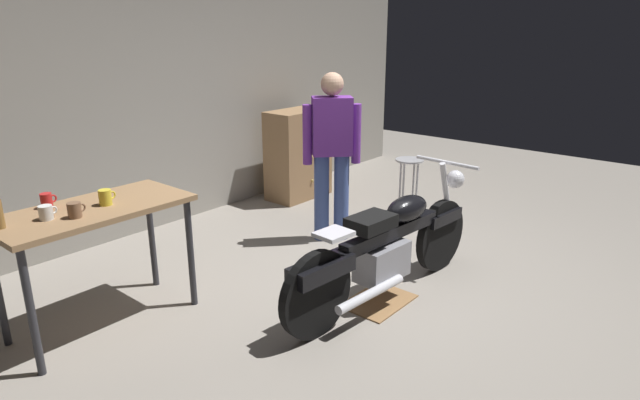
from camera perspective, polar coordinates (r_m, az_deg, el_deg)
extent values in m
plane|color=gray|center=(4.58, 7.10, -9.40)|extent=(12.00, 12.00, 0.00)
cube|color=gray|center=(6.08, -15.44, 12.18)|extent=(8.00, 0.12, 3.10)
cube|color=#99724C|center=(4.05, -22.76, -0.95)|extent=(1.30, 0.64, 0.04)
cylinder|color=#2D2D33|center=(3.79, -28.02, -10.44)|extent=(0.05, 0.05, 0.86)
cylinder|color=#2D2D33|center=(4.28, -13.41, -5.47)|extent=(0.05, 0.05, 0.86)
cylinder|color=#2D2D33|center=(4.68, -17.25, -3.73)|extent=(0.05, 0.05, 0.86)
cylinder|color=black|center=(4.92, 12.50, -3.65)|extent=(0.64, 0.12, 0.64)
cylinder|color=black|center=(3.80, -0.40, -9.90)|extent=(0.64, 0.12, 0.64)
cube|color=black|center=(4.86, 12.64, -1.72)|extent=(0.45, 0.17, 0.10)
cube|color=black|center=(3.75, 0.14, -7.27)|extent=(0.53, 0.22, 0.12)
cube|color=gray|center=(4.28, 6.52, -6.37)|extent=(0.46, 0.27, 0.28)
cube|color=black|center=(4.28, 7.45, -3.40)|extent=(1.10, 0.19, 0.10)
ellipsoid|color=black|center=(4.38, 9.12, -0.88)|extent=(0.46, 0.25, 0.20)
cube|color=black|center=(4.04, 5.37, -2.35)|extent=(0.38, 0.27, 0.10)
cube|color=silver|center=(3.75, 1.48, -3.59)|extent=(0.25, 0.22, 0.03)
cylinder|color=silver|center=(4.86, 13.14, 0.16)|extent=(0.27, 0.07, 0.68)
cylinder|color=silver|center=(4.74, 13.17, 3.86)|extent=(0.08, 0.60, 0.03)
sphere|color=silver|center=(4.92, 14.01, 2.13)|extent=(0.16, 0.16, 0.16)
cylinder|color=silver|center=(4.05, 5.35, -9.76)|extent=(0.70, 0.12, 0.07)
cylinder|color=#405597|center=(5.47, 2.25, 0.33)|extent=(0.15, 0.15, 0.88)
cylinder|color=#405597|center=(5.45, 0.17, 0.26)|extent=(0.15, 0.15, 0.88)
cube|color=#72339E|center=(5.29, 1.26, 7.76)|extent=(0.43, 0.42, 0.56)
cylinder|color=#72339E|center=(5.34, 3.83, 6.94)|extent=(0.09, 0.09, 0.58)
cylinder|color=#72339E|center=(5.27, -1.35, 6.85)|extent=(0.09, 0.09, 0.58)
sphere|color=tan|center=(5.23, 1.29, 12.07)|extent=(0.22, 0.22, 0.22)
cylinder|color=#B2B2B7|center=(6.25, 9.39, 4.16)|extent=(0.32, 0.32, 0.02)
cylinder|color=#B2B2B7|center=(6.43, 9.75, 1.56)|extent=(0.02, 0.02, 0.62)
cylinder|color=#B2B2B7|center=(6.39, 8.40, 1.53)|extent=(0.02, 0.02, 0.62)
cylinder|color=#B2B2B7|center=(6.24, 8.72, 1.13)|extent=(0.02, 0.02, 0.62)
cylinder|color=#B2B2B7|center=(6.28, 10.10, 1.16)|extent=(0.02, 0.02, 0.62)
cube|color=#99724C|center=(6.80, -2.30, 4.81)|extent=(0.80, 0.44, 1.10)
sphere|color=tan|center=(6.59, -0.84, 7.06)|extent=(0.04, 0.04, 0.04)
sphere|color=tan|center=(6.65, -0.83, 4.53)|extent=(0.04, 0.04, 0.04)
sphere|color=tan|center=(6.73, -0.82, 2.04)|extent=(0.04, 0.04, 0.04)
cube|color=olive|center=(4.40, 6.15, -10.49)|extent=(0.56, 0.40, 0.01)
cylinder|color=brown|center=(3.86, -24.37, -0.98)|extent=(0.09, 0.09, 0.10)
torus|color=brown|center=(3.87, -23.73, -0.73)|extent=(0.06, 0.01, 0.06)
cylinder|color=yellow|center=(4.04, -21.61, 0.26)|extent=(0.09, 0.09, 0.11)
torus|color=yellow|center=(4.06, -21.02, 0.49)|extent=(0.06, 0.01, 0.06)
cylinder|color=white|center=(3.90, -26.83, -1.19)|extent=(0.09, 0.09, 0.09)
torus|color=white|center=(3.91, -26.19, -0.95)|extent=(0.05, 0.01, 0.05)
cylinder|color=red|center=(4.14, -26.77, -0.07)|extent=(0.08, 0.08, 0.10)
torus|color=red|center=(4.15, -26.23, 0.14)|extent=(0.06, 0.01, 0.06)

